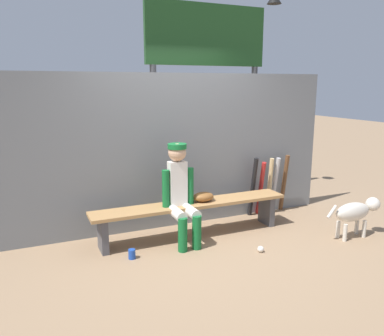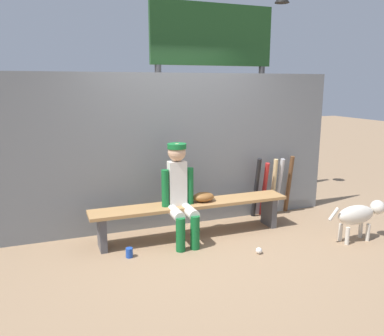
{
  "view_description": "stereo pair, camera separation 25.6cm",
  "coord_description": "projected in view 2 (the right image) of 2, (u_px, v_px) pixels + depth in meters",
  "views": [
    {
      "loc": [
        -1.91,
        -4.32,
        1.92
      ],
      "look_at": [
        0.0,
        0.0,
        0.9
      ],
      "focal_mm": 36.53,
      "sensor_mm": 36.0,
      "label": 1
    },
    {
      "loc": [
        -1.67,
        -4.42,
        1.92
      ],
      "look_at": [
        0.0,
        0.0,
        0.9
      ],
      "focal_mm": 36.53,
      "sensor_mm": 36.0,
      "label": 2
    }
  ],
  "objects": [
    {
      "name": "chainlink_fence",
      "position": [
        179.0,
        151.0,
        5.24
      ],
      "size": [
        4.57,
        0.03,
        2.06
      ],
      "primitive_type": "cube",
      "color": "slate",
      "rests_on": "ground_plane"
    },
    {
      "name": "cup_on_bench",
      "position": [
        183.0,
        198.0,
        4.93
      ],
      "size": [
        0.08,
        0.08,
        0.11
      ],
      "primitive_type": "cylinder",
      "color": "#1E47AD",
      "rests_on": "dugout_bench"
    },
    {
      "name": "bat_aluminum_red",
      "position": [
        264.0,
        189.0,
        5.69
      ],
      "size": [
        0.1,
        0.24,
        0.82
      ],
      "primitive_type": "cylinder",
      "rotation": [
        0.21,
        0.0,
        -0.16
      ],
      "color": "#B22323",
      "rests_on": "ground_plane"
    },
    {
      "name": "dog",
      "position": [
        359.0,
        215.0,
        4.83
      ],
      "size": [
        0.84,
        0.2,
        0.49
      ],
      "color": "beige",
      "rests_on": "ground_plane"
    },
    {
      "name": "dugout_bench",
      "position": [
        192.0,
        210.0,
        4.95
      ],
      "size": [
        2.57,
        0.36,
        0.45
      ],
      "color": "#AD7F4C",
      "rests_on": "ground_plane"
    },
    {
      "name": "cup_on_ground",
      "position": [
        129.0,
        253.0,
        4.4
      ],
      "size": [
        0.08,
        0.08,
        0.11
      ],
      "primitive_type": "cylinder",
      "color": "#1E47AD",
      "rests_on": "ground_plane"
    },
    {
      "name": "bat_wood_dark",
      "position": [
        289.0,
        184.0,
        5.88
      ],
      "size": [
        0.07,
        0.18,
        0.88
      ],
      "primitive_type": "cylinder",
      "rotation": [
        0.13,
        0.0,
        0.01
      ],
      "color": "brown",
      "rests_on": "ground_plane"
    },
    {
      "name": "bat_aluminum_silver",
      "position": [
        279.0,
        186.0,
        5.79
      ],
      "size": [
        0.09,
        0.2,
        0.86
      ],
      "primitive_type": "cylinder",
      "rotation": [
        0.15,
        0.0,
        0.15
      ],
      "color": "#B7B7BC",
      "rests_on": "ground_plane"
    },
    {
      "name": "bat_wood_natural",
      "position": [
        273.0,
        187.0,
        5.74
      ],
      "size": [
        0.06,
        0.14,
        0.86
      ],
      "primitive_type": "cylinder",
      "rotation": [
        0.09,
        0.0,
        -0.0
      ],
      "color": "tan",
      "rests_on": "ground_plane"
    },
    {
      "name": "baseball",
      "position": [
        259.0,
        251.0,
        4.5
      ],
      "size": [
        0.07,
        0.07,
        0.07
      ],
      "primitive_type": "sphere",
      "color": "white",
      "rests_on": "ground_plane"
    },
    {
      "name": "ground_plane",
      "position": [
        192.0,
        236.0,
        5.02
      ],
      "size": [
        30.0,
        30.0,
        0.0
      ],
      "primitive_type": "plane",
      "color": "#937556"
    },
    {
      "name": "player_seated",
      "position": [
        180.0,
        190.0,
        4.72
      ],
      "size": [
        0.41,
        0.55,
        1.22
      ],
      "color": "silver",
      "rests_on": "ground_plane"
    },
    {
      "name": "scoreboard",
      "position": [
        216.0,
        55.0,
        6.19
      ],
      "size": [
        2.31,
        0.27,
        3.38
      ],
      "color": "#3F3F42",
      "rests_on": "ground_plane"
    },
    {
      "name": "bat_aluminum_black",
      "position": [
        256.0,
        188.0,
        5.63
      ],
      "size": [
        0.08,
        0.22,
        0.89
      ],
      "primitive_type": "cylinder",
      "rotation": [
        0.17,
        0.0,
        -0.06
      ],
      "color": "black",
      "rests_on": "ground_plane"
    },
    {
      "name": "baseball_glove",
      "position": [
        203.0,
        197.0,
        4.97
      ],
      "size": [
        0.28,
        0.2,
        0.12
      ],
      "primitive_type": "ellipsoid",
      "color": "brown",
      "rests_on": "dugout_bench"
    }
  ]
}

